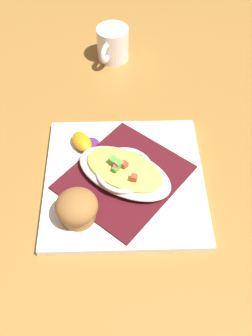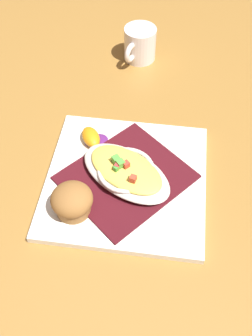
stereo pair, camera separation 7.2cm
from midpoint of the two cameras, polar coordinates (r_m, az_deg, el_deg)
The scene contains 7 objects.
ground_plane at distance 0.75m, azimuth -2.73°, elevation -2.25°, with size 2.60×2.60×0.00m, color olive.
square_plate at distance 0.75m, azimuth -2.75°, elevation -1.93°, with size 0.30×0.30×0.01m, color white.
folded_napkin at distance 0.74m, azimuth -2.77°, elevation -1.50°, with size 0.19×0.21×0.00m, color #461017.
gratin_dish at distance 0.73m, azimuth -2.83°, elevation -0.64°, with size 0.18×0.21×0.04m.
muffin at distance 0.68m, azimuth -9.84°, elevation -5.87°, with size 0.07×0.07×0.06m.
orange_garnish at distance 0.79m, azimuth -8.58°, elevation 3.52°, with size 0.06×0.07×0.02m.
coffee_mug at distance 1.01m, azimuth -3.88°, elevation 17.07°, with size 0.10×0.08×0.08m.
Camera 1 is at (0.45, -0.00, 0.61)m, focal length 42.35 mm.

